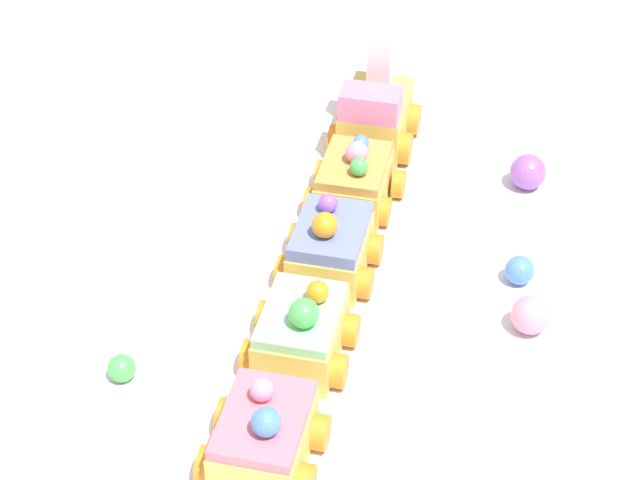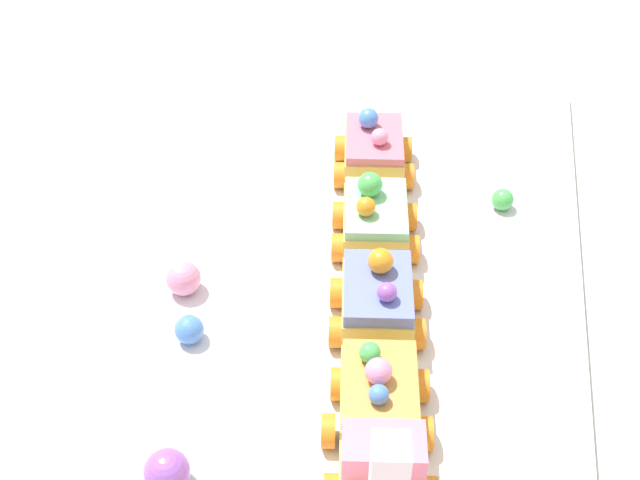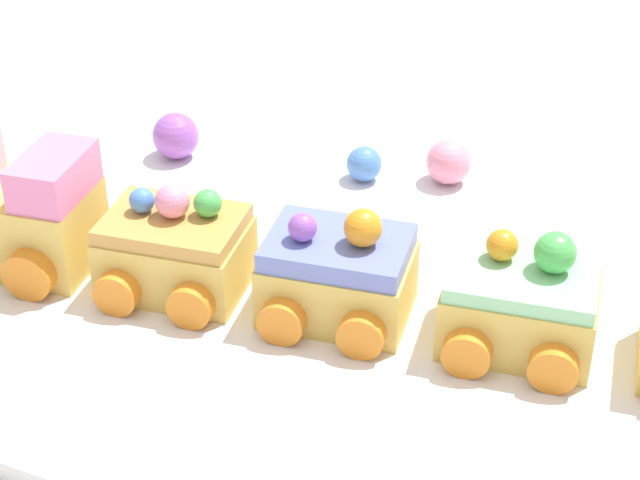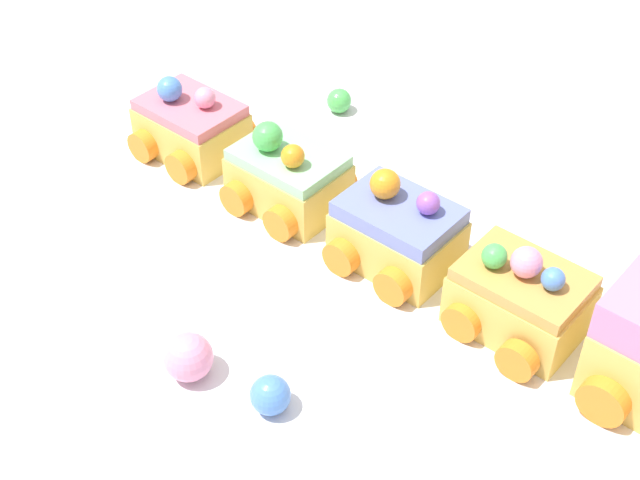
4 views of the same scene
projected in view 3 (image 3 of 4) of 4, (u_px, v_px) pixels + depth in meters
The scene contains 9 objects.
ground_plane at pixel (324, 303), 0.61m from camera, with size 10.00×10.00×0.00m, color beige.
display_board at pixel (324, 294), 0.60m from camera, with size 0.77×0.37×0.01m, color white.
cake_train_locomotive at pixel (2, 208), 0.61m from camera, with size 0.12×0.08×0.13m.
cake_car_caramel at pixel (176, 251), 0.59m from camera, with size 0.08×0.08×0.06m.
cake_car_blueberry at pixel (338, 276), 0.57m from camera, with size 0.08×0.08×0.07m.
cake_car_mint at pixel (520, 306), 0.55m from camera, with size 0.08×0.08×0.07m.
gumball_purple at pixel (176, 136), 0.72m from camera, with size 0.03×0.03×0.03m, color #9956C6.
gumball_blue at pixel (364, 164), 0.70m from camera, with size 0.02×0.02×0.02m, color #4C84E0.
gumball_pink at pixel (449, 162), 0.69m from camera, with size 0.03×0.03×0.03m, color pink.
Camera 3 is at (-0.19, 0.45, 0.36)m, focal length 60.00 mm.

